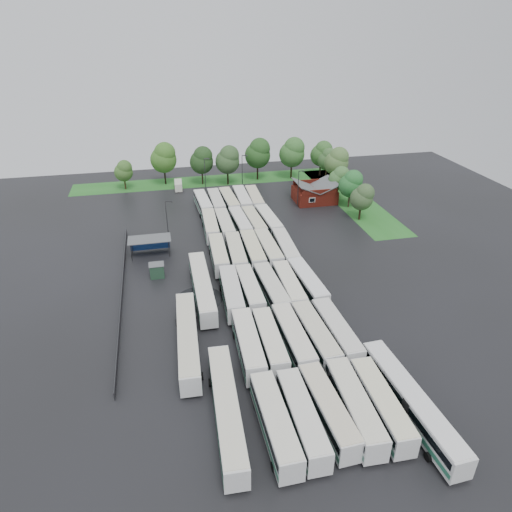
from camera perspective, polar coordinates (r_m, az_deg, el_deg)
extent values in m
plane|color=black|center=(75.47, 0.48, -5.99)|extent=(160.00, 160.00, 0.00)
cube|color=maroon|center=(117.78, 7.31, 7.58)|extent=(10.00, 8.00, 3.40)
cube|color=#4C4F51|center=(116.12, 6.21, 8.71)|extent=(5.07, 8.60, 2.19)
cube|color=#4C4F51|center=(117.75, 8.55, 8.83)|extent=(5.07, 8.60, 2.19)
cube|color=maroon|center=(113.51, 8.03, 7.93)|extent=(9.00, 0.20, 1.20)
cube|color=silver|center=(113.46, 7.02, 6.96)|extent=(1.60, 0.12, 1.20)
cylinder|color=#2D2D30|center=(90.80, -15.32, 0.41)|extent=(0.16, 0.16, 3.40)
cylinder|color=#2D2D30|center=(90.56, -10.79, 0.87)|extent=(0.16, 0.16, 3.40)
cylinder|color=#2D2D30|center=(93.67, -15.28, 1.29)|extent=(0.16, 0.16, 3.40)
cylinder|color=#2D2D30|center=(93.43, -10.89, 1.73)|extent=(0.16, 0.16, 3.40)
cube|color=#4C4F51|center=(91.27, -13.19, 2.09)|extent=(8.20, 4.20, 0.15)
cube|color=navy|center=(93.80, -13.08, 1.54)|extent=(7.60, 0.08, 2.60)
cube|color=#1D3B27|center=(84.24, -12.28, -1.81)|extent=(2.50, 2.00, 2.50)
cube|color=#4C4F51|center=(83.61, -12.37, -1.03)|extent=(2.70, 2.20, 0.12)
cube|color=#246921|center=(133.69, -4.94, 9.40)|extent=(80.00, 10.00, 0.01)
cube|color=#246921|center=(121.96, 11.74, 7.08)|extent=(10.00, 50.00, 0.01)
cube|color=#2D2D30|center=(80.95, -16.38, -4.20)|extent=(0.10, 50.00, 1.20)
cube|color=silver|center=(53.87, 2.38, -20.11)|extent=(2.94, 13.32, 3.04)
cube|color=black|center=(53.42, 2.40, -19.67)|extent=(3.00, 12.79, 0.97)
cube|color=#29634A|center=(54.37, 2.37, -20.58)|extent=(2.99, 13.05, 0.67)
cube|color=beige|center=(52.71, 2.42, -18.96)|extent=(2.82, 12.92, 0.13)
cylinder|color=black|center=(52.43, 3.63, -24.57)|extent=(2.82, 1.06, 1.06)
cylinder|color=black|center=(57.79, 1.24, -18.07)|extent=(2.82, 1.06, 1.06)
cube|color=silver|center=(54.60, 5.78, -19.48)|extent=(2.79, 13.03, 2.98)
cube|color=black|center=(54.17, 5.81, -19.06)|extent=(2.85, 12.51, 0.95)
cube|color=#33634D|center=(55.08, 5.74, -19.95)|extent=(2.84, 12.77, 0.66)
cube|color=silver|center=(53.48, 5.86, -18.36)|extent=(2.68, 12.64, 0.13)
cylinder|color=black|center=(53.20, 7.17, -23.75)|extent=(2.76, 1.04, 1.04)
cylinder|color=black|center=(58.40, 4.41, -17.58)|extent=(2.76, 1.04, 1.04)
cube|color=silver|center=(55.81, 8.96, -18.45)|extent=(3.22, 13.01, 2.96)
cube|color=black|center=(55.39, 9.01, -18.02)|extent=(3.27, 12.50, 0.95)
cube|color=#2F5A46|center=(56.28, 8.91, -18.91)|extent=(3.27, 12.76, 0.65)
cube|color=beige|center=(54.72, 9.09, -17.34)|extent=(3.10, 12.62, 0.13)
cylinder|color=black|center=(54.41, 10.48, -22.54)|extent=(2.74, 1.03, 1.03)
cylinder|color=black|center=(59.53, 7.41, -16.68)|extent=(2.74, 1.03, 1.03)
cube|color=silver|center=(56.61, 12.18, -17.89)|extent=(3.32, 13.49, 3.07)
cube|color=black|center=(56.17, 12.25, -17.45)|extent=(3.36, 12.96, 0.98)
cube|color=#336753|center=(57.08, 12.11, -18.36)|extent=(3.36, 13.23, 0.68)
cube|color=beige|center=(55.50, 12.35, -16.74)|extent=(3.19, 13.09, 0.13)
cylinder|color=black|center=(55.20, 13.90, -22.02)|extent=(2.85, 1.07, 1.07)
cylinder|color=black|center=(60.40, 10.37, -16.14)|extent=(2.85, 1.07, 1.07)
cube|color=silver|center=(57.61, 15.33, -17.44)|extent=(3.04, 13.09, 2.98)
cube|color=black|center=(57.20, 15.41, -17.01)|extent=(3.09, 12.57, 0.95)
cube|color=#2C644D|center=(58.07, 15.25, -17.90)|extent=(3.09, 12.83, 0.66)
cube|color=beige|center=(56.55, 15.54, -16.33)|extent=(2.92, 12.69, 0.13)
cylinder|color=black|center=(56.29, 17.12, -21.34)|extent=(2.77, 1.04, 1.04)
cylinder|color=black|center=(61.22, 13.39, -15.82)|extent=(2.77, 1.04, 1.04)
cube|color=silver|center=(63.78, -0.99, -11.00)|extent=(3.19, 13.34, 3.04)
cube|color=black|center=(63.40, -1.00, -10.57)|extent=(3.24, 12.81, 0.97)
cube|color=#235842|center=(64.20, -0.99, -11.46)|extent=(3.24, 13.07, 0.67)
cube|color=silver|center=(62.80, -1.00, -9.88)|extent=(3.07, 12.94, 0.13)
cylinder|color=black|center=(61.61, -0.16, -14.52)|extent=(2.82, 1.06, 1.06)
cylinder|color=black|center=(67.99, -1.71, -9.81)|extent=(2.82, 1.06, 1.06)
cube|color=silver|center=(64.40, 1.75, -10.67)|extent=(2.90, 12.71, 2.90)
cube|color=black|center=(64.04, 1.76, -10.26)|extent=(2.95, 12.20, 0.93)
cube|color=#2E5A47|center=(64.80, 1.74, -11.11)|extent=(2.95, 12.46, 0.64)
cube|color=silver|center=(63.48, 1.77, -9.61)|extent=(2.79, 12.33, 0.13)
cylinder|color=black|center=(62.34, 2.66, -13.97)|extent=(2.69, 1.01, 1.01)
cylinder|color=black|center=(68.39, 0.90, -9.56)|extent=(2.69, 1.01, 1.01)
cube|color=silver|center=(65.08, 4.65, -10.19)|extent=(2.93, 13.26, 3.03)
cube|color=black|center=(64.71, 4.67, -9.77)|extent=(2.99, 12.74, 0.97)
cube|color=#235B44|center=(65.49, 4.63, -10.65)|extent=(2.98, 13.00, 0.67)
cube|color=silver|center=(64.13, 4.71, -9.09)|extent=(2.82, 12.87, 0.13)
cylinder|color=black|center=(62.96, 5.73, -13.58)|extent=(2.81, 1.06, 1.06)
cylinder|color=black|center=(69.21, 3.59, -9.09)|extent=(2.81, 1.06, 1.06)
cube|color=silver|center=(65.90, 7.40, -9.80)|extent=(3.27, 13.38, 3.04)
cube|color=black|center=(65.53, 7.43, -9.38)|extent=(3.32, 12.85, 0.97)
cube|color=#2E5E49|center=(66.30, 7.36, -10.26)|extent=(3.32, 13.12, 0.67)
cube|color=beige|center=(64.95, 7.48, -8.70)|extent=(3.14, 12.98, 0.13)
cylinder|color=black|center=(63.80, 8.59, -13.14)|extent=(2.82, 1.06, 1.06)
cylinder|color=black|center=(69.99, 6.18, -8.73)|extent=(2.82, 1.06, 1.06)
cube|color=silver|center=(66.98, 10.00, -9.33)|extent=(3.09, 13.29, 3.03)
cube|color=black|center=(66.62, 10.04, -8.91)|extent=(3.15, 12.76, 0.97)
cube|color=#336954|center=(67.38, 9.95, -9.78)|extent=(3.14, 13.02, 0.67)
cube|color=silver|center=(66.06, 10.11, -8.24)|extent=(2.97, 12.89, 0.13)
cylinder|color=black|center=(64.92, 11.27, -12.57)|extent=(2.81, 1.06, 1.06)
cylinder|color=black|center=(71.00, 8.65, -8.32)|extent=(2.81, 1.06, 1.06)
cube|color=silver|center=(74.61, -3.07, -4.62)|extent=(3.43, 13.41, 3.05)
cube|color=black|center=(74.29, -3.08, -4.22)|extent=(3.47, 12.88, 0.97)
cube|color=#1C563B|center=(74.97, -3.06, -5.05)|extent=(3.47, 13.15, 0.67)
cube|color=silver|center=(73.78, -3.10, -3.59)|extent=(3.30, 13.01, 0.13)
cylinder|color=black|center=(71.97, -2.47, -7.42)|extent=(2.82, 1.06, 1.06)
cylinder|color=black|center=(78.99, -3.57, -3.93)|extent=(2.82, 1.06, 1.06)
cube|color=silver|center=(75.39, -0.78, -4.29)|extent=(2.64, 12.67, 2.90)
cube|color=black|center=(75.08, -0.78, -3.92)|extent=(2.71, 12.16, 0.93)
cube|color=#2A5845|center=(75.73, -0.78, -4.70)|extent=(2.69, 12.41, 0.64)
cube|color=silver|center=(74.60, -0.79, -3.31)|extent=(2.54, 12.29, 0.13)
cylinder|color=black|center=(72.87, -0.12, -6.91)|extent=(2.69, 1.01, 1.01)
cylinder|color=black|center=(79.53, -1.37, -3.66)|extent=(2.69, 1.01, 1.01)
cube|color=silver|center=(75.57, 1.89, -4.15)|extent=(3.24, 13.21, 3.01)
cube|color=black|center=(75.26, 1.90, -3.77)|extent=(3.29, 12.69, 0.96)
cube|color=#265641|center=(75.93, 1.89, -4.58)|extent=(3.29, 12.95, 0.66)
cube|color=beige|center=(74.76, 1.91, -3.14)|extent=(3.12, 12.82, 0.13)
cylinder|color=black|center=(73.01, 2.68, -6.86)|extent=(2.79, 1.05, 1.05)
cylinder|color=black|center=(79.83, 1.14, -3.51)|extent=(2.79, 1.05, 1.05)
cube|color=silver|center=(76.41, 4.13, -3.85)|extent=(2.88, 12.99, 2.97)
cube|color=black|center=(76.10, 4.14, -3.47)|extent=(2.94, 12.47, 0.95)
cube|color=#2D5946|center=(76.75, 4.11, -4.27)|extent=(2.93, 12.73, 0.65)
cube|color=silver|center=(75.61, 4.16, -2.86)|extent=(2.76, 12.60, 0.13)
cylinder|color=black|center=(73.90, 4.98, -6.48)|extent=(2.75, 1.04, 1.04)
cylinder|color=black|center=(80.57, 3.27, -3.24)|extent=(2.75, 1.04, 1.04)
cube|color=silver|center=(77.58, 6.41, -3.40)|extent=(3.41, 13.31, 3.02)
cube|color=black|center=(77.27, 6.43, -3.02)|extent=(3.45, 12.79, 0.97)
cube|color=#24563F|center=(77.93, 6.38, -3.82)|extent=(3.45, 13.05, 0.67)
cube|color=white|center=(76.78, 6.47, -2.40)|extent=(3.28, 12.91, 0.13)
cylinder|color=black|center=(75.05, 7.36, -6.02)|extent=(2.80, 1.06, 1.06)
cylinder|color=black|center=(81.78, 5.44, -2.82)|extent=(2.80, 1.06, 1.06)
cube|color=silver|center=(86.61, -4.69, 0.18)|extent=(3.16, 12.96, 2.95)
cube|color=black|center=(86.34, -4.71, 0.53)|extent=(3.21, 12.44, 0.94)
cube|color=#2D5643|center=(86.91, -4.68, -0.20)|extent=(3.20, 12.70, 0.65)
cube|color=beige|center=(85.91, -4.73, 1.08)|extent=(3.04, 12.57, 0.13)
cylinder|color=black|center=(83.73, -4.25, -1.99)|extent=(2.73, 1.03, 1.03)
cylinder|color=black|center=(90.92, -5.03, 0.53)|extent=(2.73, 1.03, 1.03)
cube|color=silver|center=(86.70, -2.52, 0.32)|extent=(3.40, 13.28, 3.01)
cube|color=black|center=(86.43, -2.53, 0.67)|extent=(3.44, 12.75, 0.96)
cube|color=#266046|center=(87.01, -2.51, -0.07)|extent=(3.44, 13.02, 0.66)
cube|color=beige|center=(85.99, -2.54, 1.24)|extent=(3.27, 12.88, 0.13)
cylinder|color=black|center=(83.78, -1.99, -1.89)|extent=(2.80, 1.05, 1.05)
cylinder|color=black|center=(91.09, -2.97, 0.67)|extent=(2.80, 1.05, 1.05)
cube|color=silver|center=(87.33, -0.41, 0.59)|extent=(3.08, 13.44, 3.07)
cube|color=black|center=(87.05, -0.42, 0.95)|extent=(3.14, 12.91, 0.98)
cube|color=#1B5C43|center=(87.64, -0.41, 0.19)|extent=(3.13, 13.18, 0.67)
cube|color=beige|center=(86.61, -0.42, 1.52)|extent=(2.96, 13.04, 0.13)
cylinder|color=black|center=(84.37, 0.20, -1.64)|extent=(2.84, 1.07, 1.07)
cylinder|color=black|center=(91.76, -0.97, 0.93)|extent=(2.84, 1.07, 1.07)
cube|color=silver|center=(88.03, 1.55, 0.79)|extent=(2.84, 13.24, 3.03)
cube|color=black|center=(87.75, 1.56, 1.14)|extent=(2.91, 12.71, 0.97)
cube|color=#326852|center=(88.33, 1.55, 0.41)|extent=(2.90, 12.97, 0.67)
cube|color=beige|center=(87.33, 1.56, 1.71)|extent=(2.73, 12.84, 0.13)
cylinder|color=black|center=(85.13, 2.22, -1.38)|extent=(2.81, 1.06, 1.06)
cylinder|color=black|center=(92.38, 0.91, 1.12)|extent=(2.81, 1.06, 1.06)
cube|color=silver|center=(88.61, 3.68, 0.92)|extent=(3.27, 13.24, 3.01)
cube|color=black|center=(88.34, 3.69, 1.27)|extent=(3.32, 12.72, 0.96)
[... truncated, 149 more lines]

